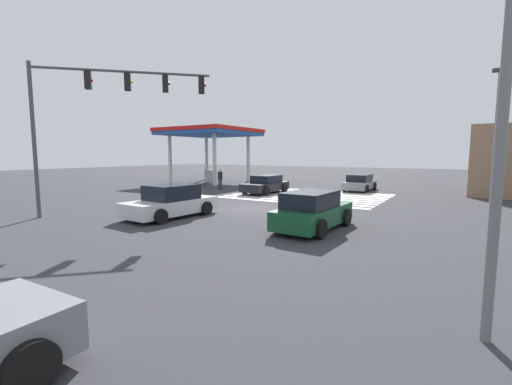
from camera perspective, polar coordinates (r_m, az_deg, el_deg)
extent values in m
plane|color=#333338|center=(18.56, 0.00, -2.83)|extent=(124.68, 124.68, 0.00)
cube|color=silver|center=(28.36, 11.66, 0.26)|extent=(10.59, 0.60, 0.01)
cube|color=silver|center=(27.47, 10.98, 0.08)|extent=(10.59, 0.60, 0.01)
cube|color=silver|center=(26.59, 10.25, -0.11)|extent=(10.59, 0.60, 0.01)
cube|color=silver|center=(25.71, 9.48, -0.32)|extent=(10.59, 0.60, 0.01)
cube|color=silver|center=(24.84, 8.65, -0.54)|extent=(10.59, 0.60, 0.01)
cube|color=silver|center=(23.97, 7.76, -0.78)|extent=(10.59, 0.60, 0.01)
cube|color=silver|center=(23.12, 6.80, -1.03)|extent=(10.59, 0.60, 0.01)
cube|color=silver|center=(22.26, 5.77, -1.30)|extent=(10.59, 0.60, 0.01)
cube|color=silver|center=(21.42, 4.66, -1.59)|extent=(10.59, 0.60, 0.01)
cylinder|color=#47474C|center=(18.91, -33.03, 7.18)|extent=(0.18, 0.18, 7.15)
cylinder|color=#47474C|center=(18.39, -21.12, 18.29)|extent=(5.80, 5.80, 0.12)
cube|color=black|center=(18.56, -26.22, 16.47)|extent=(0.40, 0.40, 0.84)
sphere|color=red|center=(18.53, -25.72, 16.52)|extent=(0.16, 0.16, 0.16)
cube|color=black|center=(18.28, -20.62, 16.88)|extent=(0.40, 0.40, 0.84)
sphere|color=gold|center=(18.26, -20.10, 16.91)|extent=(0.16, 0.16, 0.16)
cube|color=black|center=(18.16, -14.88, 17.15)|extent=(0.40, 0.40, 0.84)
sphere|color=green|center=(18.16, -14.35, 17.16)|extent=(0.16, 0.16, 0.16)
cube|color=black|center=(18.21, -9.10, 17.25)|extent=(0.40, 0.40, 0.84)
sphere|color=red|center=(18.22, -8.57, 17.25)|extent=(0.16, 0.16, 0.16)
cube|color=black|center=(26.24, 1.56, 0.99)|extent=(1.93, 4.55, 0.61)
cube|color=black|center=(26.34, 1.76, 2.29)|extent=(1.68, 2.23, 0.56)
cylinder|color=black|center=(24.60, 1.66, 0.29)|extent=(0.24, 0.72, 0.71)
cylinder|color=black|center=(25.60, -1.84, 0.53)|extent=(0.24, 0.72, 0.71)
cylinder|color=black|center=(27.00, 4.77, 0.81)|extent=(0.24, 0.72, 0.71)
cylinder|color=black|center=(27.92, 1.46, 1.02)|extent=(0.24, 0.72, 0.71)
cube|color=gray|center=(29.30, 16.92, 1.22)|extent=(1.75, 4.25, 0.61)
cube|color=black|center=(29.17, 16.91, 2.35)|extent=(1.57, 2.48, 0.56)
cylinder|color=black|center=(30.81, 15.93, 1.18)|extent=(0.22, 0.60, 0.60)
cylinder|color=black|center=(30.38, 19.15, 1.00)|extent=(0.22, 0.60, 0.60)
cylinder|color=black|center=(28.29, 14.50, 0.78)|extent=(0.22, 0.60, 0.60)
cylinder|color=black|center=(27.83, 17.99, 0.58)|extent=(0.22, 0.60, 0.60)
cube|color=silver|center=(16.79, -14.05, -2.24)|extent=(2.26, 4.63, 0.66)
cube|color=black|center=(16.76, -13.88, 0.08)|extent=(1.90, 2.31, 0.70)
cylinder|color=black|center=(15.18, -15.63, -3.87)|extent=(0.27, 0.68, 0.67)
cylinder|color=black|center=(16.77, -19.89, -3.06)|extent=(0.27, 0.68, 0.67)
cylinder|color=black|center=(17.04, -8.28, -2.60)|extent=(0.27, 0.68, 0.67)
cylinder|color=black|center=(18.46, -12.73, -1.99)|extent=(0.27, 0.68, 0.67)
cylinder|color=black|center=(5.50, -33.59, -23.26)|extent=(0.24, 0.72, 0.71)
cube|color=#144728|center=(13.84, 9.60, -3.77)|extent=(1.88, 4.36, 0.72)
cube|color=black|center=(13.45, 9.08, -1.17)|extent=(1.63, 2.46, 0.62)
cylinder|color=black|center=(15.42, 8.68, -3.46)|extent=(0.25, 0.72, 0.71)
cylinder|color=black|center=(14.78, 14.82, -4.03)|extent=(0.25, 0.72, 0.71)
cylinder|color=black|center=(13.11, 3.67, -5.15)|extent=(0.25, 0.72, 0.71)
cylinder|color=black|center=(12.34, 10.71, -5.98)|extent=(0.25, 0.72, 0.71)
cube|color=#23519E|center=(36.72, -7.70, 9.67)|extent=(8.33, 8.33, 0.35)
cube|color=red|center=(36.74, -7.71, 10.22)|extent=(8.49, 8.49, 0.36)
cube|color=#B2B2B7|center=(36.73, -7.60, 2.72)|extent=(0.70, 1.10, 1.30)
cylinder|color=silver|center=(37.30, -1.30, 5.62)|extent=(0.36, 0.36, 4.92)
cylinder|color=silver|center=(40.76, -8.22, 5.62)|extent=(0.36, 0.36, 4.92)
cylinder|color=silver|center=(32.56, -6.91, 5.46)|extent=(0.36, 0.36, 4.92)
cylinder|color=silver|center=(36.48, -14.12, 5.41)|extent=(0.36, 0.36, 4.92)
cylinder|color=#38383D|center=(28.93, -5.83, 1.31)|extent=(0.14, 0.14, 0.84)
cylinder|color=#38383D|center=(28.90, -6.14, 1.30)|extent=(0.14, 0.14, 0.84)
cube|color=black|center=(28.86, -6.01, 2.79)|extent=(0.40, 0.41, 0.67)
sphere|color=beige|center=(28.84, -6.02, 3.68)|extent=(0.23, 0.23, 0.23)
cylinder|color=slate|center=(25.25, 35.00, 7.36)|extent=(0.16, 0.16, 7.80)
cube|color=#333338|center=(25.71, 35.59, 16.28)|extent=(0.80, 0.36, 0.20)
cylinder|color=slate|center=(6.53, 36.42, 18.42)|extent=(0.16, 0.16, 8.96)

